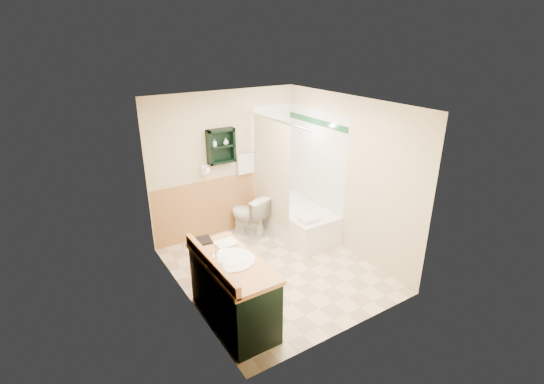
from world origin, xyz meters
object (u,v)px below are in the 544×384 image
(vanity_book, at_px, (197,234))
(soap_bottle_b, at_px, (226,142))
(hair_dryer, at_px, (204,170))
(toilet, at_px, (248,215))
(wall_shelf, at_px, (221,146))
(bathtub, at_px, (296,220))
(vanity, at_px, (233,291))
(soap_bottle_a, at_px, (215,145))

(vanity_book, relative_size, soap_bottle_b, 2.19)
(hair_dryer, relative_size, toilet, 0.34)
(wall_shelf, distance_m, vanity_book, 1.90)
(wall_shelf, relative_size, bathtub, 0.37)
(wall_shelf, xyz_separation_m, toilet, (0.33, -0.23, -1.20))
(wall_shelf, relative_size, hair_dryer, 2.29)
(vanity, height_order, bathtub, vanity)
(bathtub, xyz_separation_m, soap_bottle_b, (-0.94, 0.65, 1.36))
(soap_bottle_a, bearing_deg, vanity, -110.85)
(vanity, xyz_separation_m, soap_bottle_a, (0.78, 2.05, 1.18))
(hair_dryer, bearing_deg, wall_shelf, -4.76)
(soap_bottle_b, bearing_deg, bathtub, -34.46)
(wall_shelf, relative_size, vanity, 0.42)
(vanity_book, bearing_deg, wall_shelf, 62.38)
(wall_shelf, height_order, toilet, wall_shelf)
(wall_shelf, height_order, soap_bottle_a, wall_shelf)
(vanity_book, xyz_separation_m, soap_bottle_a, (0.95, 1.45, 0.65))
(hair_dryer, xyz_separation_m, soap_bottle_b, (0.38, -0.03, 0.41))
(hair_dryer, bearing_deg, soap_bottle_a, -9.15)
(vanity_book, relative_size, soap_bottle_a, 2.01)
(hair_dryer, height_order, vanity_book, hair_dryer)
(bathtub, distance_m, soap_bottle_a, 1.87)
(hair_dryer, bearing_deg, vanity_book, -117.15)
(soap_bottle_a, bearing_deg, toilet, -26.68)
(bathtub, xyz_separation_m, soap_bottle_a, (-1.14, 0.65, 1.34))
(wall_shelf, xyz_separation_m, vanity_book, (-1.06, -1.46, -0.61))
(vanity_book, bearing_deg, toilet, 49.88)
(toilet, height_order, vanity_book, vanity_book)
(toilet, bearing_deg, vanity, 38.80)
(toilet, distance_m, soap_bottle_b, 1.30)
(soap_bottle_a, xyz_separation_m, soap_bottle_b, (0.20, 0.00, 0.01))
(bathtub, bearing_deg, hair_dryer, 152.92)
(wall_shelf, relative_size, soap_bottle_a, 4.83)
(soap_bottle_a, distance_m, soap_bottle_b, 0.20)
(vanity, xyz_separation_m, vanity_book, (-0.17, 0.60, 0.53))
(vanity, relative_size, soap_bottle_b, 12.51)
(hair_dryer, distance_m, vanity, 2.30)
(wall_shelf, xyz_separation_m, soap_bottle_a, (-0.11, -0.01, 0.04))
(hair_dryer, bearing_deg, toilet, -21.88)
(hair_dryer, xyz_separation_m, vanity_book, (-0.76, -1.48, -0.26))
(bathtub, relative_size, toilet, 2.09)
(hair_dryer, xyz_separation_m, bathtub, (1.33, -0.68, -0.95))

